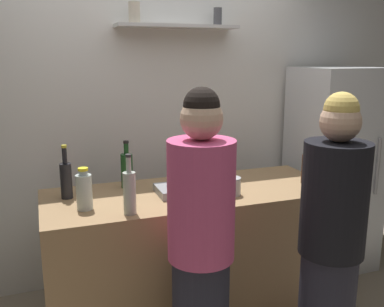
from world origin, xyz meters
name	(u,v)px	position (x,y,z in m)	size (l,w,h in m)	color
back_wall_assembly	(147,117)	(0.00, 1.25, 1.30)	(4.80, 0.32, 2.60)	white
refrigerator	(333,169)	(1.50, 0.85, 0.84)	(0.63, 0.62, 1.69)	silver
counter	(192,256)	(0.10, 0.48, 0.46)	(1.89, 0.74, 0.92)	#9E7A51
baking_pan	(183,189)	(0.03, 0.45, 0.94)	(0.34, 0.24, 0.05)	gray
utensil_holder	(231,186)	(0.31, 0.32, 0.97)	(0.12, 0.12, 0.21)	#B2B2B7
wine_bottle_green_glass	(127,169)	(-0.28, 0.70, 1.04)	(0.08, 0.08, 0.32)	#19471E
wine_bottle_amber_glass	(307,167)	(0.90, 0.38, 1.03)	(0.07, 0.07, 0.31)	#472814
wine_bottle_dark_glass	(66,179)	(-0.68, 0.61, 1.04)	(0.07, 0.07, 0.34)	black
wine_bottle_pale_glass	(130,191)	(-0.37, 0.21, 1.05)	(0.07, 0.07, 0.34)	#B2BFB2
water_bottle_plastic	(84,191)	(-0.60, 0.37, 1.03)	(0.09, 0.09, 0.25)	silver
person_pink_top	(201,250)	(-0.08, -0.15, 0.81)	(0.34, 0.34, 1.64)	#262633
person_blonde	(331,247)	(0.60, -0.31, 0.79)	(0.34, 0.34, 1.61)	#262633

